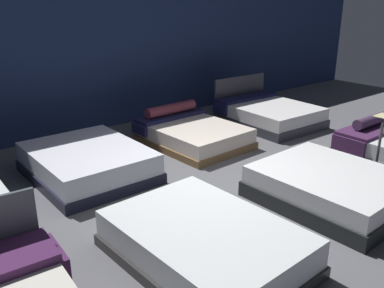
# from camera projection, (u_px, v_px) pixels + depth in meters

# --- Properties ---
(ground_plane) EXTENTS (18.00, 18.00, 0.02)m
(ground_plane) POSITION_uv_depth(u_px,v_px,m) (211.00, 194.00, 6.13)
(ground_plane) COLOR #5B5B60
(showroom_back_wall) EXTENTS (18.00, 0.06, 3.50)m
(showroom_back_wall) POSITION_uv_depth(u_px,v_px,m) (85.00, 47.00, 8.38)
(showroom_back_wall) COLOR navy
(showroom_back_wall) RESTS_ON ground_plane
(bed_1) EXTENTS (1.60, 2.20, 0.44)m
(bed_1) POSITION_uv_depth(u_px,v_px,m) (205.00, 243.00, 4.51)
(bed_1) COLOR #2F2D2C
(bed_1) RESTS_ON ground_plane
(bed_2) EXTENTS (1.70, 1.99, 0.46)m
(bed_2) POSITION_uv_depth(u_px,v_px,m) (331.00, 187.00, 5.79)
(bed_2) COLOR black
(bed_2) RESTS_ON ground_plane
(bed_5) EXTENTS (1.64, 2.02, 0.48)m
(bed_5) POSITION_uv_depth(u_px,v_px,m) (88.00, 163.00, 6.61)
(bed_5) COLOR black
(bed_5) RESTS_ON ground_plane
(bed_6) EXTENTS (1.63, 2.01, 0.68)m
(bed_6) POSITION_uv_depth(u_px,v_px,m) (192.00, 133.00, 8.07)
(bed_6) COLOR brown
(bed_6) RESTS_ON ground_plane
(bed_7) EXTENTS (1.72, 2.06, 0.94)m
(bed_7) POSITION_uv_depth(u_px,v_px,m) (268.00, 114.00, 9.30)
(bed_7) COLOR #2F3139
(bed_7) RESTS_ON ground_plane
(price_sign) EXTENTS (0.28, 0.24, 1.08)m
(price_sign) POSITION_uv_depth(u_px,v_px,m) (377.00, 157.00, 6.33)
(price_sign) COLOR #3F3F44
(price_sign) RESTS_ON ground_plane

